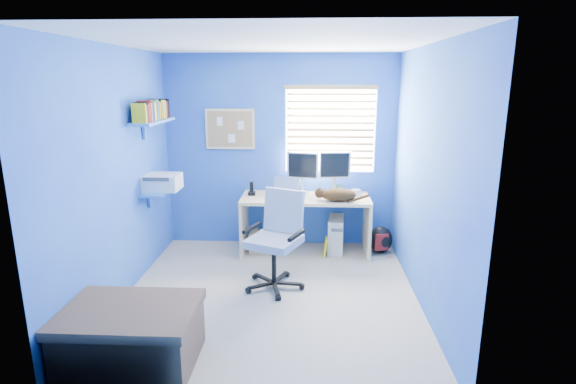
{
  "coord_description": "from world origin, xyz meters",
  "views": [
    {
      "loc": [
        0.39,
        -4.22,
        2.17
      ],
      "look_at": [
        0.15,
        0.65,
        0.95
      ],
      "focal_mm": 28.0,
      "sensor_mm": 36.0,
      "label": 1
    }
  ],
  "objects_px": {
    "desk": "(305,225)",
    "laptop": "(283,188)",
    "tower_pc": "(336,234)",
    "office_chair": "(276,252)",
    "cat": "(338,195)"
  },
  "relations": [
    {
      "from": "tower_pc",
      "to": "desk",
      "type": "bearing_deg",
      "value": -166.29
    },
    {
      "from": "desk",
      "to": "laptop",
      "type": "distance_m",
      "value": 0.56
    },
    {
      "from": "desk",
      "to": "tower_pc",
      "type": "distance_m",
      "value": 0.43
    },
    {
      "from": "desk",
      "to": "laptop",
      "type": "xyz_separation_m",
      "value": [
        -0.29,
        -0.02,
        0.48
      ]
    },
    {
      "from": "desk",
      "to": "laptop",
      "type": "relative_size",
      "value": 4.89
    },
    {
      "from": "laptop",
      "to": "tower_pc",
      "type": "height_order",
      "value": "laptop"
    },
    {
      "from": "desk",
      "to": "cat",
      "type": "xyz_separation_m",
      "value": [
        0.4,
        -0.19,
        0.45
      ]
    },
    {
      "from": "desk",
      "to": "tower_pc",
      "type": "xyz_separation_m",
      "value": [
        0.4,
        0.06,
        -0.14
      ]
    },
    {
      "from": "desk",
      "to": "tower_pc",
      "type": "bearing_deg",
      "value": 9.01
    },
    {
      "from": "laptop",
      "to": "office_chair",
      "type": "relative_size",
      "value": 0.32
    },
    {
      "from": "tower_pc",
      "to": "laptop",
      "type": "bearing_deg",
      "value": -168.62
    },
    {
      "from": "laptop",
      "to": "tower_pc",
      "type": "relative_size",
      "value": 0.73
    },
    {
      "from": "cat",
      "to": "office_chair",
      "type": "relative_size",
      "value": 0.42
    },
    {
      "from": "tower_pc",
      "to": "office_chair",
      "type": "bearing_deg",
      "value": -118.47
    },
    {
      "from": "desk",
      "to": "cat",
      "type": "bearing_deg",
      "value": -24.95
    }
  ]
}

